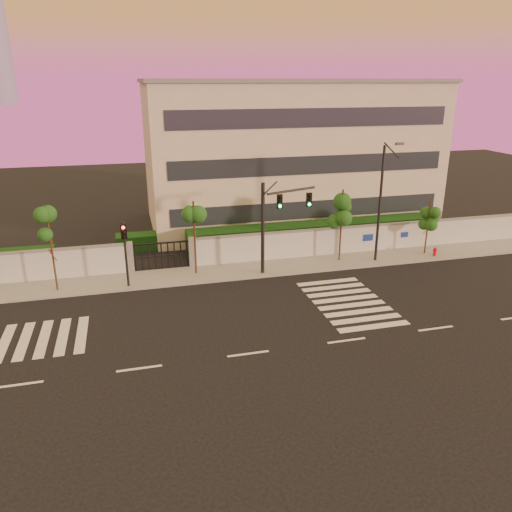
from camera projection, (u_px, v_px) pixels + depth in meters
name	position (u px, v px, depth m)	size (l,w,h in m)	color
ground	(248.00, 354.00, 23.41)	(120.00, 120.00, 0.00)	black
sidewalk	(210.00, 273.00, 32.96)	(60.00, 3.00, 0.15)	gray
perimeter_wall	(208.00, 252.00, 34.02)	(60.00, 0.36, 2.20)	#B5B8BC
hedge_row	(216.00, 242.00, 36.86)	(41.00, 4.25, 1.80)	black
institutional_building	(288.00, 153.00, 43.56)	(24.40, 12.40, 12.25)	beige
road_markings	(202.00, 322.00, 26.45)	(57.00, 7.62, 0.02)	silver
street_tree_c	(49.00, 229.00, 28.99)	(1.42, 1.13, 5.37)	#382314
street_tree_d	(194.00, 221.00, 31.67)	(1.64, 1.31, 4.98)	#382314
street_tree_e	(342.00, 209.00, 34.04)	(1.52, 1.21, 5.19)	#382314
street_tree_f	(429.00, 215.00, 35.67)	(1.39, 1.10, 4.12)	#382314
traffic_signal_main	(275.00, 217.00, 31.83)	(3.79, 1.40, 6.13)	black
traffic_signal_secondary	(125.00, 247.00, 29.93)	(0.33, 0.33, 4.21)	black
streetlight_east	(382.00, 199.00, 33.56)	(0.51, 2.05, 8.50)	black
fire_hydrant	(435.00, 253.00, 35.95)	(0.31, 0.29, 0.79)	red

